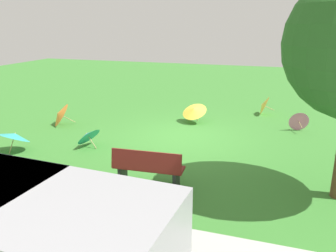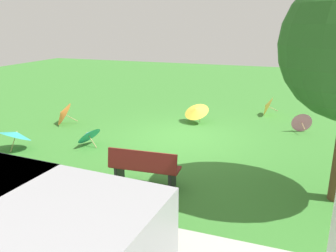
% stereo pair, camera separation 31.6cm
% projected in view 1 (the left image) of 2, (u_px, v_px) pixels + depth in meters
% --- Properties ---
extents(ground, '(40.00, 40.00, 0.00)m').
position_uv_depth(ground, '(182.00, 137.00, 11.17)').
color(ground, '#387A2D').
extents(park_bench, '(1.63, 0.58, 0.90)m').
position_uv_depth(park_bench, '(148.00, 168.00, 7.70)').
color(park_bench, maroon).
rests_on(park_bench, ground).
extents(parasol_pink_0, '(0.72, 0.67, 0.68)m').
position_uv_depth(parasol_pink_0, '(298.00, 121.00, 11.81)').
color(parasol_pink_0, tan).
rests_on(parasol_pink_0, ground).
extents(parasol_teal_0, '(0.81, 0.89, 0.66)m').
position_uv_depth(parasol_teal_0, '(88.00, 135.00, 10.25)').
color(parasol_teal_0, tan).
rests_on(parasol_teal_0, ground).
extents(parasol_teal_1, '(1.13, 1.12, 0.74)m').
position_uv_depth(parasol_teal_1, '(15.00, 136.00, 9.81)').
color(parasol_teal_1, tan).
rests_on(parasol_teal_1, ground).
extents(parasol_yellow_1, '(1.12, 1.10, 0.77)m').
position_uv_depth(parasol_yellow_1, '(194.00, 110.00, 12.66)').
color(parasol_yellow_1, tan).
rests_on(parasol_yellow_1, ground).
extents(parasol_yellow_2, '(0.66, 0.80, 0.78)m').
position_uv_depth(parasol_yellow_2, '(263.00, 105.00, 13.84)').
color(parasol_yellow_2, tan).
rests_on(parasol_yellow_2, ground).
extents(parasol_orange_1, '(1.05, 1.10, 0.84)m').
position_uv_depth(parasol_orange_1, '(59.00, 114.00, 12.36)').
color(parasol_orange_1, tan).
rests_on(parasol_orange_1, ground).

